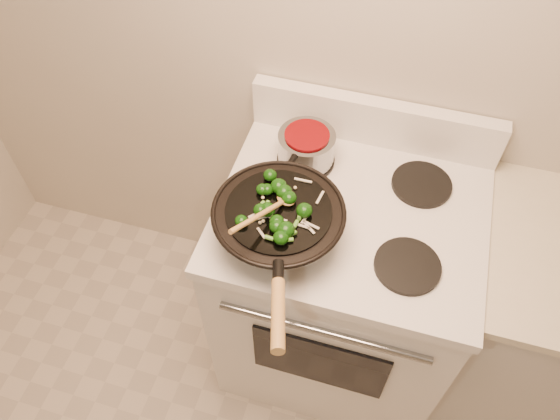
# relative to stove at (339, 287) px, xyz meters

# --- Properties ---
(stove) EXTENTS (0.78, 0.67, 1.08)m
(stove) POSITION_rel_stove_xyz_m (0.00, 0.00, 0.00)
(stove) COLOR white
(stove) RESTS_ON ground
(counter_unit) EXTENTS (0.86, 0.62, 0.91)m
(counter_unit) POSITION_rel_stove_xyz_m (0.75, 0.03, -0.01)
(counter_unit) COLOR silver
(counter_unit) RESTS_ON ground
(wok) EXTENTS (0.36, 0.58, 0.17)m
(wok) POSITION_rel_stove_xyz_m (-0.18, -0.16, 0.52)
(wok) COLOR black
(wok) RESTS_ON stove
(stirfry) EXTENTS (0.21, 0.23, 0.04)m
(stirfry) POSITION_rel_stove_xyz_m (-0.18, -0.16, 0.59)
(stirfry) COLOR #0E3608
(stirfry) RESTS_ON wok
(wooden_spoon) EXTENTS (0.12, 0.23, 0.10)m
(wooden_spoon) POSITION_rel_stove_xyz_m (-0.19, -0.18, 0.60)
(wooden_spoon) COLOR #B18346
(wooden_spoon) RESTS_ON wok
(saucepan) EXTENTS (0.17, 0.28, 0.10)m
(saucepan) POSITION_rel_stove_xyz_m (-0.18, 0.15, 0.51)
(saucepan) COLOR gray
(saucepan) RESTS_ON stove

